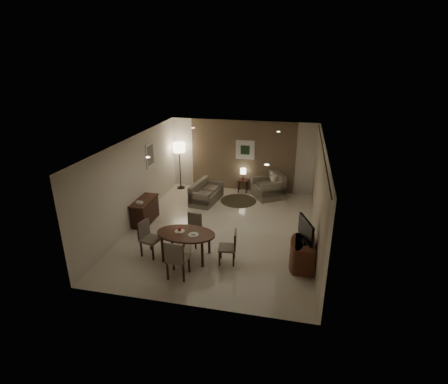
% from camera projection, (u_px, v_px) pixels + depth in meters
% --- Properties ---
extents(room_shell, '(5.50, 7.00, 2.70)m').
position_uv_depth(room_shell, '(225.00, 183.00, 10.43)').
color(room_shell, beige).
rests_on(room_shell, ground).
extents(taupe_accent, '(3.96, 0.03, 2.70)m').
position_uv_depth(taupe_accent, '(243.00, 156.00, 13.23)').
color(taupe_accent, '#775F4A').
rests_on(taupe_accent, wall_back).
extents(curtain_wall, '(0.08, 6.70, 2.58)m').
position_uv_depth(curtain_wall, '(318.00, 197.00, 9.54)').
color(curtain_wall, beige).
rests_on(curtain_wall, wall_right).
extents(curtain_rod, '(0.03, 6.80, 0.03)m').
position_uv_depth(curtain_rod, '(323.00, 150.00, 9.06)').
color(curtain_rod, black).
rests_on(curtain_rod, wall_right).
extents(art_back_frame, '(0.72, 0.03, 0.72)m').
position_uv_depth(art_back_frame, '(245.00, 150.00, 13.10)').
color(art_back_frame, silver).
rests_on(art_back_frame, wall_back).
extents(art_back_canvas, '(0.34, 0.01, 0.34)m').
position_uv_depth(art_back_canvas, '(245.00, 150.00, 13.08)').
color(art_back_canvas, '#1A301C').
rests_on(art_back_canvas, wall_back).
extents(art_left_frame, '(0.03, 0.60, 0.80)m').
position_uv_depth(art_left_frame, '(150.00, 155.00, 11.51)').
color(art_left_frame, silver).
rests_on(art_left_frame, wall_left).
extents(art_left_canvas, '(0.01, 0.46, 0.64)m').
position_uv_depth(art_left_canvas, '(151.00, 155.00, 11.51)').
color(art_left_canvas, gray).
rests_on(art_left_canvas, wall_left).
extents(downlight_nl, '(0.10, 0.10, 0.01)m').
position_uv_depth(downlight_nl, '(148.00, 157.00, 8.22)').
color(downlight_nl, white).
rests_on(downlight_nl, ceiling).
extents(downlight_nr, '(0.10, 0.10, 0.01)m').
position_uv_depth(downlight_nr, '(267.00, 165.00, 7.66)').
color(downlight_nr, white).
rests_on(downlight_nr, ceiling).
extents(downlight_fl, '(0.10, 0.10, 0.01)m').
position_uv_depth(downlight_fl, '(193.00, 128.00, 11.49)').
color(downlight_fl, white).
rests_on(downlight_fl, ceiling).
extents(downlight_fr, '(0.10, 0.10, 0.01)m').
position_uv_depth(downlight_fr, '(279.00, 132.00, 10.93)').
color(downlight_fr, white).
rests_on(downlight_fr, ceiling).
extents(console_desk, '(0.48, 1.20, 0.75)m').
position_uv_depth(console_desk, '(145.00, 211.00, 10.92)').
color(console_desk, '#4D2718').
rests_on(console_desk, floor).
extents(telephone, '(0.20, 0.14, 0.09)m').
position_uv_depth(telephone, '(140.00, 202.00, 10.49)').
color(telephone, white).
rests_on(telephone, console_desk).
extents(tv_cabinet, '(0.48, 0.90, 0.70)m').
position_uv_depth(tv_cabinet, '(304.00, 255.00, 8.59)').
color(tv_cabinet, '#5E2B1C').
rests_on(tv_cabinet, floor).
extents(flat_tv, '(0.36, 0.85, 0.60)m').
position_uv_depth(flat_tv, '(306.00, 230.00, 8.35)').
color(flat_tv, black).
rests_on(flat_tv, tv_cabinet).
extents(dining_table, '(1.52, 0.95, 0.71)m').
position_uv_depth(dining_table, '(186.00, 245.00, 9.00)').
color(dining_table, '#4D2718').
rests_on(dining_table, floor).
extents(chair_near, '(0.48, 0.48, 0.99)m').
position_uv_depth(chair_near, '(178.00, 258.00, 8.19)').
color(chair_near, '#776F5B').
rests_on(chair_near, floor).
extents(chair_far, '(0.47, 0.47, 0.88)m').
position_uv_depth(chair_far, '(192.00, 231.00, 9.57)').
color(chair_far, '#776F5B').
rests_on(chair_far, floor).
extents(chair_left, '(0.56, 0.56, 0.95)m').
position_uv_depth(chair_left, '(151.00, 239.00, 9.08)').
color(chair_left, '#776F5B').
rests_on(chair_left, floor).
extents(chair_right, '(0.47, 0.47, 0.87)m').
position_uv_depth(chair_right, '(227.00, 247.00, 8.75)').
color(chair_right, '#776F5B').
rests_on(chair_right, floor).
extents(plate_a, '(0.26, 0.26, 0.02)m').
position_uv_depth(plate_a, '(180.00, 231.00, 8.95)').
color(plate_a, white).
rests_on(plate_a, dining_table).
extents(plate_b, '(0.26, 0.26, 0.02)m').
position_uv_depth(plate_b, '(194.00, 235.00, 8.78)').
color(plate_b, white).
rests_on(plate_b, dining_table).
extents(fruit_apple, '(0.09, 0.09, 0.09)m').
position_uv_depth(fruit_apple, '(180.00, 229.00, 8.93)').
color(fruit_apple, '#A91314').
rests_on(fruit_apple, plate_a).
extents(napkin, '(0.12, 0.08, 0.03)m').
position_uv_depth(napkin, '(193.00, 234.00, 8.77)').
color(napkin, white).
rests_on(napkin, plate_b).
extents(round_rug, '(1.29, 1.29, 0.01)m').
position_uv_depth(round_rug, '(238.00, 201.00, 12.63)').
color(round_rug, '#453E26').
rests_on(round_rug, floor).
extents(sofa, '(1.59, 0.96, 0.71)m').
position_uv_depth(sofa, '(206.00, 192.00, 12.50)').
color(sofa, '#776F5B').
rests_on(sofa, floor).
extents(armchair, '(1.34, 1.36, 0.90)m').
position_uv_depth(armchair, '(268.00, 186.00, 12.82)').
color(armchair, '#776F5B').
rests_on(armchair, floor).
extents(side_table, '(0.38, 0.38, 0.48)m').
position_uv_depth(side_table, '(243.00, 186.00, 13.41)').
color(side_table, '#331711').
rests_on(side_table, floor).
extents(table_lamp, '(0.22, 0.22, 0.50)m').
position_uv_depth(table_lamp, '(243.00, 174.00, 13.23)').
color(table_lamp, '#FFEAC1').
rests_on(table_lamp, side_table).
extents(floor_lamp, '(0.46, 0.46, 1.83)m').
position_uv_depth(floor_lamp, '(180.00, 166.00, 13.52)').
color(floor_lamp, '#FFE5B7').
rests_on(floor_lamp, floor).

